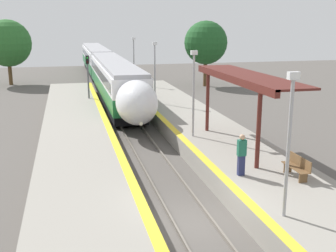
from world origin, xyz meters
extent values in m
plane|color=#56514C|center=(0.00, 0.00, 0.00)|extent=(120.00, 120.00, 0.00)
cube|color=slate|center=(-0.72, 0.00, 0.07)|extent=(0.08, 90.00, 0.15)
cube|color=slate|center=(0.72, 0.00, 0.07)|extent=(0.08, 90.00, 0.15)
cube|color=black|center=(0.00, 24.91, 0.61)|extent=(2.42, 20.53, 0.79)
cube|color=#196633|center=(0.00, 24.91, 1.46)|extent=(2.75, 22.32, 0.90)
cube|color=#196633|center=(0.00, 24.91, 2.06)|extent=(2.77, 22.32, 0.31)
cube|color=silver|center=(0.00, 24.91, 2.89)|extent=(2.75, 22.32, 1.36)
cube|color=black|center=(0.00, 24.91, 2.83)|extent=(2.78, 20.53, 0.75)
cube|color=#9E9EA3|center=(0.00, 24.91, 3.72)|extent=(2.48, 22.32, 0.30)
cylinder|color=black|center=(-0.72, 16.90, 0.46)|extent=(0.12, 0.93, 0.93)
cylinder|color=black|center=(0.72, 16.90, 0.46)|extent=(0.12, 0.93, 0.93)
cylinder|color=black|center=(-0.72, 19.10, 0.46)|extent=(0.12, 0.93, 0.93)
cylinder|color=black|center=(0.72, 19.10, 0.46)|extent=(0.12, 0.93, 0.93)
cylinder|color=black|center=(-0.72, 30.73, 0.46)|extent=(0.12, 0.93, 0.93)
cylinder|color=black|center=(0.72, 30.73, 0.46)|extent=(0.12, 0.93, 0.93)
cylinder|color=black|center=(-0.72, 32.93, 0.46)|extent=(0.12, 0.93, 0.93)
cylinder|color=black|center=(0.72, 32.93, 0.46)|extent=(0.12, 0.93, 0.93)
ellipsoid|color=silver|center=(0.00, 12.39, 2.29)|extent=(2.64, 4.09, 2.82)
ellipsoid|color=black|center=(0.00, 11.88, 2.75)|extent=(1.93, 2.39, 1.44)
sphere|color=#F9F4CC|center=(0.00, 10.86, 1.26)|extent=(0.24, 0.24, 0.24)
cube|color=black|center=(0.00, 48.03, 0.61)|extent=(2.42, 20.53, 0.79)
cube|color=#196633|center=(0.00, 48.03, 1.46)|extent=(2.75, 22.32, 0.90)
cube|color=#196633|center=(0.00, 48.03, 2.06)|extent=(2.77, 22.32, 0.31)
cube|color=silver|center=(0.00, 48.03, 2.89)|extent=(2.75, 22.32, 1.36)
cube|color=black|center=(0.00, 48.03, 2.83)|extent=(2.78, 20.53, 0.75)
cube|color=#9E9EA3|center=(0.00, 48.03, 3.72)|extent=(2.48, 22.32, 0.30)
cylinder|color=black|center=(-0.72, 40.01, 0.46)|extent=(0.12, 0.93, 0.93)
cylinder|color=black|center=(0.72, 40.01, 0.46)|extent=(0.12, 0.93, 0.93)
cylinder|color=black|center=(-0.72, 42.21, 0.46)|extent=(0.12, 0.93, 0.93)
cylinder|color=black|center=(0.72, 42.21, 0.46)|extent=(0.12, 0.93, 0.93)
cylinder|color=black|center=(-0.72, 53.85, 0.46)|extent=(0.12, 0.93, 0.93)
cylinder|color=black|center=(0.72, 53.85, 0.46)|extent=(0.12, 0.93, 0.93)
cylinder|color=black|center=(-0.72, 56.05, 0.46)|extent=(0.12, 0.93, 0.93)
cylinder|color=black|center=(0.72, 56.05, 0.46)|extent=(0.12, 0.93, 0.93)
cube|color=gray|center=(3.97, 0.00, 0.47)|extent=(4.56, 64.00, 0.94)
cube|color=yellow|center=(1.89, 0.00, 0.95)|extent=(0.40, 64.00, 0.01)
cube|color=gray|center=(-3.80, 0.00, 0.47)|extent=(4.22, 64.00, 0.94)
cube|color=yellow|center=(-1.89, 0.00, 0.95)|extent=(0.40, 64.00, 0.01)
cube|color=brown|center=(4.80, 0.61, 1.15)|extent=(0.36, 0.06, 0.42)
cube|color=brown|center=(4.80, 1.84, 1.15)|extent=(0.36, 0.06, 0.42)
cube|color=brown|center=(4.80, 1.23, 1.38)|extent=(0.44, 1.64, 0.03)
cube|color=brown|center=(5.00, 1.23, 1.61)|extent=(0.04, 1.64, 0.44)
cube|color=navy|center=(2.70, 2.01, 1.38)|extent=(0.28, 0.20, 0.86)
cube|color=#1E604C|center=(2.70, 2.01, 2.15)|extent=(0.36, 0.22, 0.68)
sphere|color=tan|center=(2.70, 2.01, 2.61)|extent=(0.23, 0.23, 0.23)
cylinder|color=#59595E|center=(-2.47, 22.34, 1.92)|extent=(0.14, 0.14, 3.85)
cube|color=black|center=(-2.47, 22.34, 4.20)|extent=(0.28, 0.20, 0.70)
sphere|color=#1ED833|center=(-2.47, 22.23, 4.37)|extent=(0.14, 0.14, 0.14)
sphere|color=#330A0A|center=(-2.47, 22.23, 4.03)|extent=(0.14, 0.14, 0.14)
cylinder|color=#9E9EA3|center=(2.57, -1.92, 3.23)|extent=(0.12, 0.12, 4.57)
cube|color=silver|center=(2.57, -1.92, 5.64)|extent=(0.36, 0.20, 0.24)
cylinder|color=#9E9EA3|center=(2.57, 8.51, 3.23)|extent=(0.12, 0.12, 4.57)
cube|color=silver|center=(2.57, 8.51, 5.64)|extent=(0.36, 0.20, 0.24)
cylinder|color=#9E9EA3|center=(2.57, 18.95, 3.23)|extent=(0.12, 0.12, 4.57)
cube|color=silver|center=(2.57, 18.95, 5.64)|extent=(0.36, 0.20, 0.24)
cylinder|color=#9E9EA3|center=(2.57, 29.38, 3.23)|extent=(0.12, 0.12, 4.57)
cube|color=silver|center=(2.57, 29.38, 5.64)|extent=(0.36, 0.20, 0.24)
cylinder|color=#511E19|center=(3.76, 2.69, 2.67)|extent=(0.20, 0.20, 3.46)
cylinder|color=#511E19|center=(3.76, 9.53, 2.67)|extent=(0.20, 0.20, 3.46)
cube|color=#511E19|center=(3.76, 6.11, 4.50)|extent=(0.24, 9.84, 0.36)
cube|color=#511E19|center=(4.66, 6.11, 4.62)|extent=(2.00, 9.84, 0.10)
cylinder|color=brown|center=(-10.70, 39.30, 1.34)|extent=(0.44, 0.44, 2.69)
sphere|color=#286028|center=(-10.70, 39.30, 4.87)|extent=(5.46, 5.46, 5.46)
cylinder|color=brown|center=(11.44, 32.82, 1.51)|extent=(0.44, 0.44, 3.02)
sphere|color=#1E5123|center=(11.44, 32.82, 4.99)|extent=(4.92, 4.92, 4.92)
camera|label=1|loc=(-4.24, -13.59, 7.23)|focal=45.00mm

